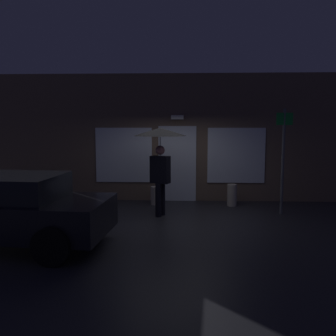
% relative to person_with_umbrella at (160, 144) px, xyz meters
% --- Properties ---
extents(ground_plane, '(18.00, 18.00, 0.00)m').
position_rel_person_with_umbrella_xyz_m(ground_plane, '(0.38, -0.35, -1.77)').
color(ground_plane, '#26262B').
extents(building_facade, '(10.74, 0.48, 3.70)m').
position_rel_person_with_umbrella_xyz_m(building_facade, '(0.38, 1.99, 0.07)').
color(building_facade, brown).
rests_on(building_facade, ground).
extents(person_with_umbrella, '(1.29, 1.29, 2.17)m').
position_rel_person_with_umbrella_xyz_m(person_with_umbrella, '(0.00, 0.00, 0.00)').
color(person_with_umbrella, black).
rests_on(person_with_umbrella, ground).
extents(parked_car, '(4.16, 2.15, 1.34)m').
position_rel_person_with_umbrella_xyz_m(parked_car, '(-2.83, -2.36, -1.07)').
color(parked_car, black).
rests_on(parked_car, ground).
extents(street_sign_post, '(0.40, 0.07, 2.64)m').
position_rel_person_with_umbrella_xyz_m(street_sign_post, '(3.04, 0.32, -0.28)').
color(street_sign_post, '#595B60').
rests_on(street_sign_post, ground).
extents(sidewalk_bollard, '(0.26, 0.26, 0.60)m').
position_rel_person_with_umbrella_xyz_m(sidewalk_bollard, '(1.92, 1.20, -1.47)').
color(sidewalk_bollard, '#B2A899').
rests_on(sidewalk_bollard, ground).
extents(sidewalk_bollard_2, '(0.29, 0.29, 0.51)m').
position_rel_person_with_umbrella_xyz_m(sidewalk_bollard_2, '(-0.21, 1.28, -1.51)').
color(sidewalk_bollard_2, '#B2A899').
rests_on(sidewalk_bollard_2, ground).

